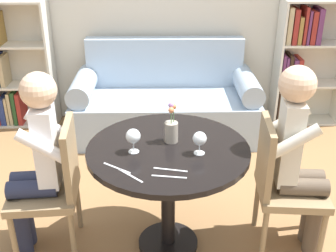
{
  "coord_description": "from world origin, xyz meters",
  "views": [
    {
      "loc": [
        -0.04,
        -2.22,
        1.98
      ],
      "look_at": [
        0.0,
        0.05,
        0.87
      ],
      "focal_mm": 45.0,
      "sensor_mm": 36.0,
      "label": 1
    }
  ],
  "objects_px": {
    "chair_left": "(54,183)",
    "person_right": "(299,156)",
    "couch": "(165,104)",
    "wine_glass_left": "(133,137)",
    "bookshelf_left": "(10,69)",
    "person_left": "(36,161)",
    "bookshelf_right": "(302,61)",
    "chair_right": "(281,181)",
    "flower_vase": "(171,129)",
    "wine_glass_right": "(200,139)"
  },
  "relations": [
    {
      "from": "bookshelf_right",
      "to": "wine_glass_right",
      "type": "xyz_separation_m",
      "value": [
        -1.24,
        -2.04,
        0.16
      ]
    },
    {
      "from": "wine_glass_left",
      "to": "wine_glass_right",
      "type": "bearing_deg",
      "value": -3.66
    },
    {
      "from": "wine_glass_left",
      "to": "bookshelf_left",
      "type": "bearing_deg",
      "value": 124.68
    },
    {
      "from": "bookshelf_right",
      "to": "person_left",
      "type": "height_order",
      "value": "bookshelf_right"
    },
    {
      "from": "wine_glass_left",
      "to": "chair_right",
      "type": "bearing_deg",
      "value": 3.28
    },
    {
      "from": "bookshelf_left",
      "to": "bookshelf_right",
      "type": "xyz_separation_m",
      "value": [
        3.02,
        0.0,
        0.08
      ]
    },
    {
      "from": "chair_left",
      "to": "person_right",
      "type": "bearing_deg",
      "value": 84.81
    },
    {
      "from": "chair_right",
      "to": "person_right",
      "type": "xyz_separation_m",
      "value": [
        0.09,
        -0.01,
        0.19
      ]
    },
    {
      "from": "wine_glass_left",
      "to": "wine_glass_right",
      "type": "height_order",
      "value": "wine_glass_left"
    },
    {
      "from": "person_right",
      "to": "flower_vase",
      "type": "xyz_separation_m",
      "value": [
        -0.78,
        0.09,
        0.15
      ]
    },
    {
      "from": "bookshelf_left",
      "to": "chair_right",
      "type": "distance_m",
      "value": 3.03
    },
    {
      "from": "chair_left",
      "to": "person_left",
      "type": "xyz_separation_m",
      "value": [
        -0.09,
        -0.01,
        0.17
      ]
    },
    {
      "from": "couch",
      "to": "person_right",
      "type": "distance_m",
      "value": 1.92
    },
    {
      "from": "couch",
      "to": "wine_glass_left",
      "type": "xyz_separation_m",
      "value": [
        -0.2,
        -1.75,
        0.54
      ]
    },
    {
      "from": "person_right",
      "to": "wine_glass_right",
      "type": "xyz_separation_m",
      "value": [
        -0.62,
        -0.07,
        0.16
      ]
    },
    {
      "from": "bookshelf_right",
      "to": "chair_right",
      "type": "bearing_deg",
      "value": -109.84
    },
    {
      "from": "wine_glass_right",
      "to": "chair_right",
      "type": "bearing_deg",
      "value": 8.23
    },
    {
      "from": "bookshelf_left",
      "to": "person_right",
      "type": "bearing_deg",
      "value": -39.41
    },
    {
      "from": "couch",
      "to": "bookshelf_right",
      "type": "relative_size",
      "value": 1.4
    },
    {
      "from": "bookshelf_right",
      "to": "wine_glass_right",
      "type": "height_order",
      "value": "bookshelf_right"
    },
    {
      "from": "person_left",
      "to": "chair_right",
      "type": "bearing_deg",
      "value": 85.68
    },
    {
      "from": "couch",
      "to": "chair_right",
      "type": "relative_size",
      "value": 2.02
    },
    {
      "from": "bookshelf_right",
      "to": "wine_glass_left",
      "type": "distance_m",
      "value": 2.6
    },
    {
      "from": "couch",
      "to": "bookshelf_right",
      "type": "bearing_deg",
      "value": 10.47
    },
    {
      "from": "bookshelf_right",
      "to": "person_left",
      "type": "bearing_deg",
      "value": -138.57
    },
    {
      "from": "bookshelf_right",
      "to": "flower_vase",
      "type": "bearing_deg",
      "value": -126.68
    },
    {
      "from": "flower_vase",
      "to": "wine_glass_right",
      "type": "bearing_deg",
      "value": -43.96
    },
    {
      "from": "bookshelf_left",
      "to": "couch",
      "type": "bearing_deg",
      "value": -9.35
    },
    {
      "from": "chair_left",
      "to": "couch",
      "type": "bearing_deg",
      "value": 152.47
    },
    {
      "from": "couch",
      "to": "bookshelf_left",
      "type": "bearing_deg",
      "value": 170.65
    },
    {
      "from": "bookshelf_right",
      "to": "person_right",
      "type": "xyz_separation_m",
      "value": [
        -0.62,
        -1.97,
        0.01
      ]
    },
    {
      "from": "bookshelf_left",
      "to": "chair_left",
      "type": "distance_m",
      "value": 2.15
    },
    {
      "from": "chair_right",
      "to": "bookshelf_right",
      "type": "bearing_deg",
      "value": -15.33
    },
    {
      "from": "person_left",
      "to": "couch",
      "type": "bearing_deg",
      "value": 150.16
    },
    {
      "from": "chair_left",
      "to": "wine_glass_left",
      "type": "bearing_deg",
      "value": 78.98
    },
    {
      "from": "wine_glass_right",
      "to": "flower_vase",
      "type": "bearing_deg",
      "value": 136.04
    },
    {
      "from": "bookshelf_left",
      "to": "person_left",
      "type": "xyz_separation_m",
      "value": [
        0.79,
        -1.97,
        0.06
      ]
    },
    {
      "from": "couch",
      "to": "wine_glass_right",
      "type": "relative_size",
      "value": 13.11
    },
    {
      "from": "bookshelf_right",
      "to": "chair_right",
      "type": "distance_m",
      "value": 2.09
    },
    {
      "from": "flower_vase",
      "to": "bookshelf_right",
      "type": "bearing_deg",
      "value": 53.32
    },
    {
      "from": "couch",
      "to": "person_right",
      "type": "bearing_deg",
      "value": -64.85
    },
    {
      "from": "bookshelf_right",
      "to": "person_right",
      "type": "distance_m",
      "value": 2.07
    },
    {
      "from": "chair_right",
      "to": "wine_glass_right",
      "type": "xyz_separation_m",
      "value": [
        -0.54,
        -0.08,
        0.35
      ]
    },
    {
      "from": "bookshelf_right",
      "to": "wine_glass_right",
      "type": "relative_size",
      "value": 9.37
    },
    {
      "from": "chair_left",
      "to": "wine_glass_right",
      "type": "bearing_deg",
      "value": 80.17
    },
    {
      "from": "person_left",
      "to": "flower_vase",
      "type": "bearing_deg",
      "value": 91.2
    },
    {
      "from": "wine_glass_left",
      "to": "flower_vase",
      "type": "height_order",
      "value": "flower_vase"
    },
    {
      "from": "couch",
      "to": "person_left",
      "type": "xyz_separation_m",
      "value": [
        -0.8,
        -1.7,
        0.35
      ]
    },
    {
      "from": "chair_right",
      "to": "person_left",
      "type": "distance_m",
      "value": 1.53
    },
    {
      "from": "couch",
      "to": "chair_left",
      "type": "distance_m",
      "value": 1.85
    }
  ]
}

